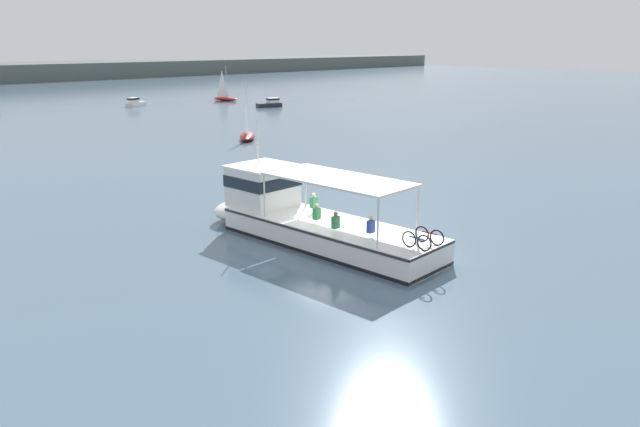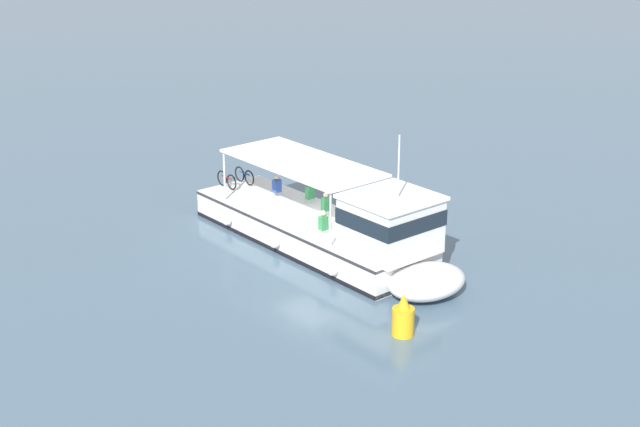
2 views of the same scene
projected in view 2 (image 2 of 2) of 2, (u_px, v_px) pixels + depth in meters
ground_plane at (317, 250)px, 35.66m from camera, size 400.00×400.00×0.00m
ferry_main at (338, 231)px, 34.72m from camera, size 3.68×12.90×5.32m
channel_buoy at (403, 318)px, 28.96m from camera, size 0.70×0.70×1.40m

